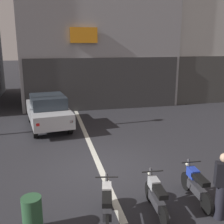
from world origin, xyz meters
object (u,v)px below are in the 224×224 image
motorcycle_white_row_leftmost (107,203)px  motorcycle_blue_row_centre (196,185)px  motorcycle_silver_row_left_mid (156,196)px  person_by_motorcycles (222,186)px  car_silver_crossing_near (48,110)px  trash_bin (32,215)px

motorcycle_white_row_leftmost → motorcycle_blue_row_centre: bearing=7.3°
motorcycle_silver_row_left_mid → motorcycle_white_row_leftmost: bearing=-178.8°
motorcycle_blue_row_centre → person_by_motorcycles: person_by_motorcycles is taller
car_silver_crossing_near → motorcycle_white_row_leftmost: car_silver_crossing_near is taller
motorcycle_silver_row_left_mid → trash_bin: motorcycle_silver_row_left_mid is taller
person_by_motorcycles → motorcycle_white_row_leftmost: bearing=168.8°
motorcycle_white_row_leftmost → motorcycle_silver_row_left_mid: (1.23, 0.03, 0.00)m
motorcycle_white_row_leftmost → trash_bin: bearing=-179.2°
person_by_motorcycles → trash_bin: size_ratio=1.96×
motorcycle_white_row_leftmost → trash_bin: 1.68m
person_by_motorcycles → trash_bin: (-4.31, 0.50, -0.43)m
motorcycle_silver_row_left_mid → person_by_motorcycles: 1.55m
car_silver_crossing_near → trash_bin: size_ratio=5.05×
motorcycle_white_row_leftmost → car_silver_crossing_near: bearing=99.3°
motorcycle_white_row_leftmost → person_by_motorcycles: bearing=-11.2°
motorcycle_white_row_leftmost → person_by_motorcycles: person_by_motorcycles is taller
motorcycle_white_row_leftmost → trash_bin: (-1.68, -0.02, -0.03)m
car_silver_crossing_near → trash_bin: bearing=-93.0°
car_silver_crossing_near → motorcycle_white_row_leftmost: size_ratio=2.60×
person_by_motorcycles → trash_bin: person_by_motorcycles is taller
motorcycle_silver_row_left_mid → person_by_motorcycles: bearing=-21.4°
trash_bin → person_by_motorcycles: bearing=-6.6°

